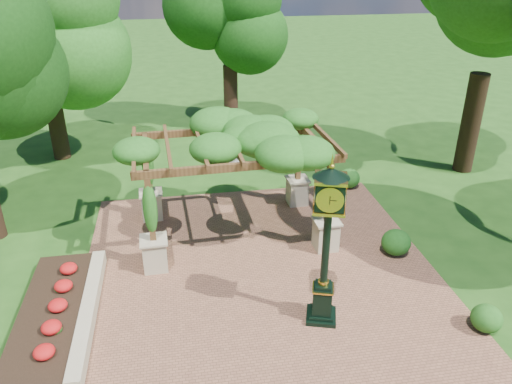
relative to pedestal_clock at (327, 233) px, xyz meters
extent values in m
plane|color=#1E4714|center=(-1.15, 0.52, -2.52)|extent=(120.00, 120.00, 0.00)
cube|color=brown|center=(-1.15, 1.52, -2.50)|extent=(10.00, 12.00, 0.04)
cube|color=#C6B793|center=(-5.75, 1.02, -2.32)|extent=(0.35, 5.00, 0.40)
cube|color=red|center=(-6.65, 1.02, -2.34)|extent=(1.50, 5.00, 0.36)
cube|color=black|center=(0.00, 0.00, -2.42)|extent=(0.92, 0.92, 0.11)
cube|color=black|center=(0.00, 0.00, -1.92)|extent=(0.58, 0.58, 0.83)
cube|color=gold|center=(0.00, 0.00, -1.56)|extent=(0.64, 0.64, 0.04)
cylinder|color=black|center=(0.00, 0.00, -0.36)|extent=(0.23, 0.23, 2.11)
cube|color=black|center=(0.00, 0.00, 1.02)|extent=(0.81, 0.81, 0.64)
cylinder|color=beige|center=(-0.10, -0.31, 1.02)|extent=(0.53, 0.19, 0.55)
cone|color=black|center=(0.00, 0.00, 1.52)|extent=(1.04, 1.04, 0.23)
sphere|color=gold|center=(0.00, 0.00, 1.66)|extent=(0.13, 0.13, 0.13)
cube|color=#BAAC8A|center=(-4.11, 2.90, -2.01)|extent=(0.70, 0.70, 0.93)
cube|color=brown|center=(-4.11, 2.90, -0.54)|extent=(0.17, 0.17, 1.91)
cube|color=#BAAC8A|center=(1.04, 3.14, -2.01)|extent=(0.70, 0.70, 0.93)
cube|color=brown|center=(1.04, 3.14, -0.54)|extent=(0.17, 0.17, 1.91)
cube|color=#BAAC8A|center=(-4.25, 5.99, -2.01)|extent=(0.70, 0.70, 0.93)
cube|color=brown|center=(-4.25, 5.99, -0.54)|extent=(0.17, 0.17, 1.91)
cube|color=#BAAC8A|center=(0.90, 6.23, -2.01)|extent=(0.70, 0.70, 0.93)
cube|color=brown|center=(0.90, 6.23, -0.54)|extent=(0.17, 0.17, 1.91)
cube|color=brown|center=(-1.54, 3.02, 0.50)|extent=(5.98, 0.42, 0.23)
cube|color=brown|center=(-1.68, 6.11, 0.50)|extent=(5.98, 0.42, 0.23)
ellipsoid|color=#235C1A|center=(-1.61, 4.56, 0.77)|extent=(6.15, 3.98, 1.03)
cube|color=gray|center=(-0.94, 10.40, -2.46)|extent=(0.68, 0.68, 0.10)
cylinder|color=gray|center=(-0.94, 10.40, -2.01)|extent=(0.34, 0.34, 0.91)
cylinder|color=gray|center=(-0.94, 10.40, -1.54)|extent=(0.64, 0.64, 0.05)
ellipsoid|color=#215518|center=(3.81, -1.06, -2.14)|extent=(0.89, 0.89, 0.67)
ellipsoid|color=#1C5016|center=(3.04, 2.47, -2.08)|extent=(0.92, 0.92, 0.79)
ellipsoid|color=#225C1A|center=(3.21, 7.21, -2.11)|extent=(0.97, 0.97, 0.74)
cylinder|color=black|center=(-8.33, 12.35, -0.89)|extent=(0.72, 0.72, 3.25)
ellipsoid|color=#26611B|center=(-8.33, 12.35, 3.30)|extent=(4.17, 4.17, 5.13)
cylinder|color=#301C13|center=(-0.41, 15.07, -0.90)|extent=(0.71, 0.71, 3.24)
ellipsoid|color=#153F0F|center=(-0.41, 15.07, 3.27)|extent=(4.21, 4.21, 5.11)
cylinder|color=#311E13|center=(8.52, 8.14, -0.49)|extent=(0.77, 0.77, 4.05)
camera|label=1|loc=(-3.25, -9.46, 5.89)|focal=35.00mm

